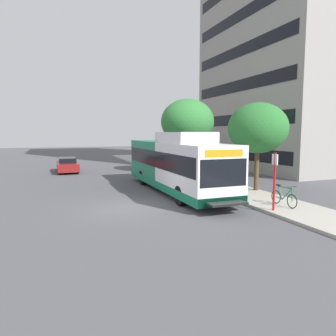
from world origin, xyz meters
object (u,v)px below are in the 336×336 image
object	(u,v)px
bus_stop_sign_pole	(275,177)
parked_car_far_lane	(67,165)
bicycle_parked	(284,197)
street_tree_near_stop	(258,128)
street_tree_mid_block	(187,122)
transit_bus	(175,164)

from	to	relation	value
bus_stop_sign_pole	parked_car_far_lane	xyz separation A→B (m)	(-7.87, 18.92, -0.99)
bicycle_parked	street_tree_near_stop	xyz separation A→B (m)	(1.30, 3.94, 3.32)
street_tree_near_stop	street_tree_mid_block	bearing A→B (deg)	91.74
bus_stop_sign_pole	transit_bus	bearing A→B (deg)	108.97
bicycle_parked	street_tree_mid_block	world-z (taller)	street_tree_mid_block
bus_stop_sign_pole	parked_car_far_lane	size ratio (longest dim) A/B	0.58
bicycle_parked	parked_car_far_lane	size ratio (longest dim) A/B	0.39
street_tree_near_stop	parked_car_far_lane	distance (m)	17.97
bicycle_parked	bus_stop_sign_pole	bearing A→B (deg)	-152.75
bus_stop_sign_pole	street_tree_mid_block	world-z (taller)	street_tree_mid_block
street_tree_near_stop	street_tree_mid_block	xyz separation A→B (m)	(-0.29, 9.61, 0.68)
bicycle_parked	street_tree_near_stop	world-z (taller)	street_tree_near_stop
bicycle_parked	street_tree_mid_block	xyz separation A→B (m)	(1.01, 13.55, 4.01)
transit_bus	bus_stop_sign_pole	distance (m)	6.76
transit_bus	bicycle_parked	bearing A→B (deg)	-61.17
transit_bus	street_tree_mid_block	distance (m)	9.24
bicycle_parked	transit_bus	bearing A→B (deg)	118.83
transit_bus	bicycle_parked	distance (m)	6.79
transit_bus	parked_car_far_lane	distance (m)	13.79
bicycle_parked	street_tree_mid_block	bearing A→B (deg)	85.73
street_tree_mid_block	parked_car_far_lane	distance (m)	11.70
street_tree_near_stop	street_tree_mid_block	world-z (taller)	street_tree_mid_block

